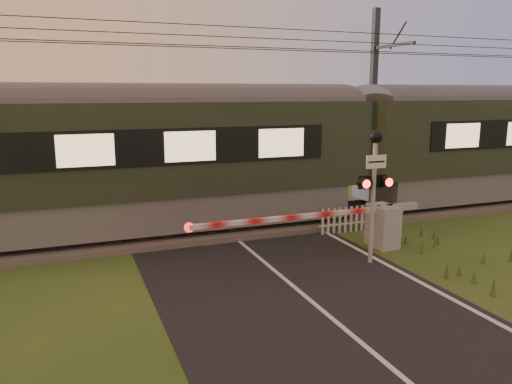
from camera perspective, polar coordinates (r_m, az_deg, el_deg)
name	(u,v)px	position (r m, az deg, el deg)	size (l,w,h in m)	color
ground	(320,310)	(10.16, 7.32, -13.18)	(160.00, 160.00, 0.00)	#2B4319
road	(327,314)	(9.97, 8.07, -13.61)	(6.00, 140.00, 0.03)	black
track_bed	(222,225)	(15.81, -3.93, -3.83)	(140.00, 3.40, 0.39)	#47423D
overhead_wires	(219,39)	(15.34, -4.23, 17.03)	(120.00, 0.62, 0.62)	black
train	(352,148)	(17.31, 10.92, 4.99)	(44.24, 3.05, 4.13)	slate
boom_gate	(375,224)	(14.01, 13.39, -3.63)	(6.61, 0.90, 1.20)	gray
crossing_signal	(374,173)	(12.39, 13.37, 2.12)	(0.84, 0.35, 3.31)	gray
picket_fence	(351,219)	(15.48, 10.80, -3.05)	(2.15, 0.07, 0.80)	silver
catenary_mast	(373,102)	(20.34, 13.28, 9.94)	(0.23, 2.47, 7.33)	#2D2D30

